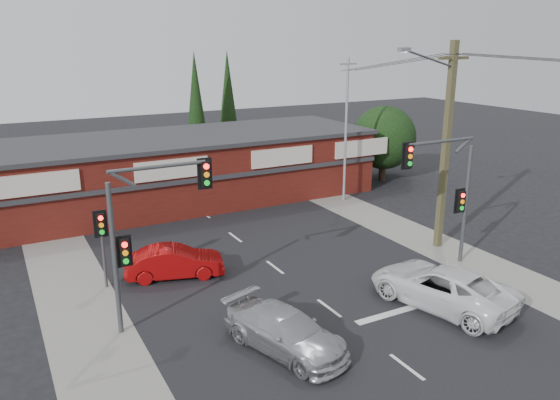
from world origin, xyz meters
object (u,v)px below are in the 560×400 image
shop_building (169,169)px  utility_pole (444,140)px  red_sedan (175,262)px  white_suv (441,286)px  silver_suv (285,331)px

shop_building → utility_pole: size_ratio=2.73×
red_sedan → shop_building: 11.88m
red_sedan → white_suv: bearing=-115.7°
white_suv → shop_building: shop_building is taller
silver_suv → white_suv: bearing=-18.0°
shop_building → utility_pole: bearing=-56.2°
silver_suv → shop_building: shop_building is taller
shop_building → white_suv: bearing=-75.1°
silver_suv → red_sedan: size_ratio=1.13×
white_suv → red_sedan: white_suv is taller
silver_suv → shop_building: 18.90m
utility_pole → silver_suv: bearing=-157.1°
white_suv → utility_pole: size_ratio=0.57×
white_suv → red_sedan: bearing=-56.4°
white_suv → silver_suv: white_suv is taller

